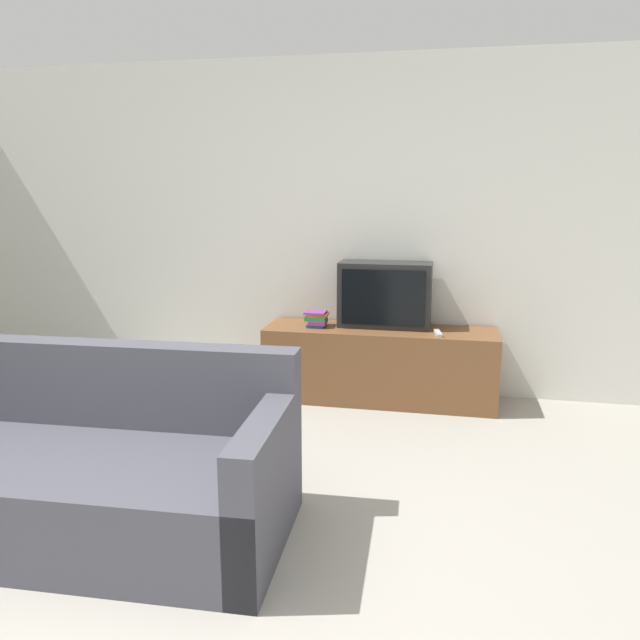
{
  "coord_description": "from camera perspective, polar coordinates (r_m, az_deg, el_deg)",
  "views": [
    {
      "loc": [
        1.19,
        -1.88,
        1.63
      ],
      "look_at": [
        0.36,
        2.16,
        0.74
      ],
      "focal_mm": 35.0,
      "sensor_mm": 36.0,
      "label": 1
    }
  ],
  "objects": [
    {
      "name": "couch",
      "position": [
        3.34,
        -22.47,
        -12.68
      ],
      "size": [
        2.23,
        0.98,
        0.85
      ],
      "rotation": [
        0.0,
        0.0,
        0.04
      ],
      "color": "#474751",
      "rests_on": "ground_plane"
    },
    {
      "name": "tv_stand",
      "position": [
        4.84,
        5.48,
        -4.08
      ],
      "size": [
        1.76,
        0.49,
        0.57
      ],
      "color": "brown",
      "rests_on": "ground_plane"
    },
    {
      "name": "remote_on_stand",
      "position": [
        4.63,
        10.73,
        -1.19
      ],
      "size": [
        0.07,
        0.19,
        0.02
      ],
      "rotation": [
        0.0,
        0.0,
        0.17
      ],
      "color": "#B7B7B7",
      "rests_on": "tv_stand"
    },
    {
      "name": "wall_back",
      "position": [
        5.07,
        -1.97,
        8.41
      ],
      "size": [
        9.0,
        0.06,
        2.6
      ],
      "color": "silver",
      "rests_on": "ground_plane"
    },
    {
      "name": "book_stack",
      "position": [
        4.81,
        -0.29,
        0.14
      ],
      "size": [
        0.18,
        0.19,
        0.12
      ],
      "color": "#23478E",
      "rests_on": "tv_stand"
    },
    {
      "name": "television",
      "position": [
        4.81,
        5.96,
        2.33
      ],
      "size": [
        0.7,
        0.3,
        0.5
      ],
      "color": "black",
      "rests_on": "tv_stand"
    },
    {
      "name": "ground_plane",
      "position": [
        2.76,
        -18.24,
        -24.75
      ],
      "size": [
        14.0,
        14.0,
        0.0
      ],
      "primitive_type": "plane",
      "color": "#9E998E"
    }
  ]
}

